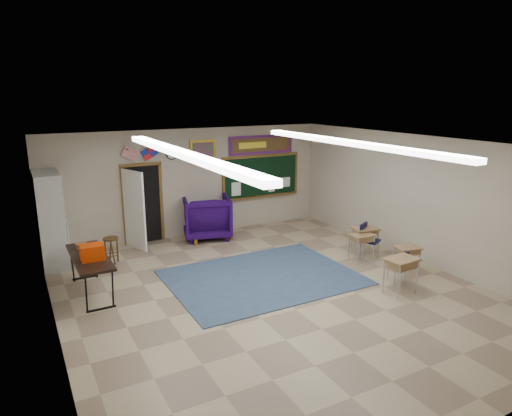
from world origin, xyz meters
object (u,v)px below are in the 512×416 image
student_desk_front_right (365,240)px  folding_table (91,273)px  student_desk_front_left (362,246)px  wingback_armchair (207,217)px  wooden_stool (112,250)px

student_desk_front_right → folding_table: size_ratio=0.38×
student_desk_front_left → student_desk_front_right: 0.38m
wingback_armchair → wooden_stool: size_ratio=2.05×
student_desk_front_right → wooden_stool: size_ratio=1.16×
wingback_armchair → wooden_stool: (-2.76, -0.78, -0.26)m
student_desk_front_left → folding_table: bearing=171.3°
wooden_stool → folding_table: bearing=-114.5°
folding_table → wooden_stool: (0.70, 1.53, -0.11)m
wooden_stool → wingback_armchair: bearing=15.8°
student_desk_front_right → student_desk_front_left: bearing=-130.6°
student_desk_front_left → wooden_stool: student_desk_front_left is taller
student_desk_front_left → folding_table: folding_table is taller
wingback_armchair → student_desk_front_right: 4.34m
folding_table → wooden_stool: 1.69m
student_desk_front_left → student_desk_front_right: student_desk_front_right is taller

